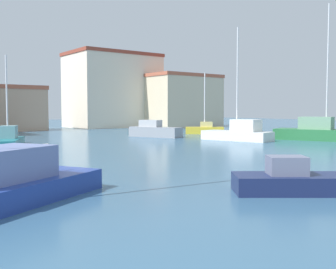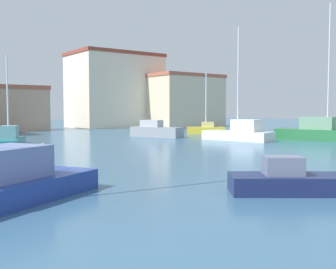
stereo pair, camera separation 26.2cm
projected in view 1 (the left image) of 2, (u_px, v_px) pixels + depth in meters
The scene contains 9 objects.
water at pixel (132, 150), 27.63m from camera, with size 160.00×160.00×0.00m, color #38607F.
sailboat_teal_far_right at pixel (8, 139), 30.59m from camera, with size 3.93×5.81×6.78m.
motorboat_navy_far_left at pixel (302, 181), 13.43m from camera, with size 4.65×4.05×1.22m.
sailboat_white_near_pier at pixel (239, 133), 35.74m from camera, with size 3.49×6.54×9.88m.
sailboat_yellow_outer_mooring at pixel (205, 129), 45.32m from camera, with size 4.10×3.67×6.78m.
motorboat_grey_distant_north at pixel (154, 131), 40.35m from camera, with size 3.27×5.68×1.68m.
sailboat_green_mid_harbor at pixel (324, 132), 35.96m from camera, with size 5.86×9.12×11.91m.
waterfront_apartments at pixel (113, 90), 62.71m from camera, with size 13.24×9.18×11.26m.
warehouse_block at pixel (184, 101), 61.98m from camera, with size 11.15×6.07×8.03m.
Camera 1 is at (0.31, -3.39, 2.78)m, focal length 43.46 mm.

